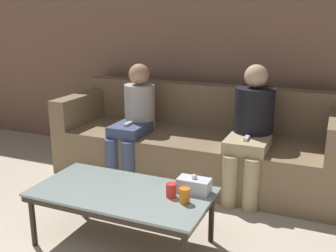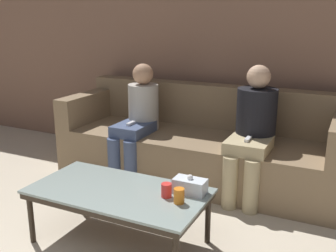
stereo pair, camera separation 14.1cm
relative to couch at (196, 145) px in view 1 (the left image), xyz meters
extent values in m
cube|color=#8C6651|center=(0.00, 0.54, 0.98)|extent=(12.00, 0.06, 2.60)
cube|color=#897051|center=(0.00, -0.06, -0.10)|extent=(2.74, 0.93, 0.45)
cube|color=#897051|center=(0.00, 0.31, 0.35)|extent=(2.74, 0.20, 0.43)
cube|color=#897051|center=(-1.28, -0.06, 0.28)|extent=(0.18, 0.93, 0.30)
cube|color=#8C9E99|center=(-0.06, -1.38, 0.07)|extent=(1.23, 0.64, 0.02)
cube|color=#2D2319|center=(-0.06, -1.38, 0.05)|extent=(1.20, 0.62, 0.04)
cylinder|color=#2D2319|center=(-0.62, -1.65, -0.15)|extent=(0.04, 0.04, 0.35)
cylinder|color=#2D2319|center=(-0.62, -1.11, -0.15)|extent=(0.04, 0.04, 0.35)
cylinder|color=#2D2319|center=(0.50, -1.11, -0.15)|extent=(0.04, 0.04, 0.35)
cylinder|color=orange|center=(0.40, -1.38, 0.13)|extent=(0.07, 0.07, 0.10)
cylinder|color=red|center=(0.29, -1.33, 0.13)|extent=(0.07, 0.07, 0.09)
cube|color=silver|center=(0.40, -1.21, 0.13)|extent=(0.22, 0.12, 0.10)
sphere|color=white|center=(0.40, -1.21, 0.20)|extent=(0.04, 0.04, 0.04)
cylinder|color=#47567A|center=(-0.66, -0.52, -0.10)|extent=(0.13, 0.13, 0.45)
cylinder|color=#47567A|center=(-0.48, -0.52, -0.10)|extent=(0.13, 0.13, 0.45)
cube|color=#47567A|center=(-0.57, -0.32, 0.18)|extent=(0.30, 0.42, 0.10)
cylinder|color=#B7B2A8|center=(-0.57, -0.11, 0.36)|extent=(0.30, 0.30, 0.46)
sphere|color=tan|center=(-0.57, -0.11, 0.69)|extent=(0.21, 0.21, 0.21)
cube|color=white|center=(-0.57, -0.36, 0.25)|extent=(0.04, 0.12, 0.02)
cylinder|color=tan|center=(0.48, -0.53, -0.10)|extent=(0.13, 0.13, 0.45)
cylinder|color=tan|center=(0.66, -0.53, -0.10)|extent=(0.13, 0.13, 0.45)
cube|color=tan|center=(0.57, -0.32, 0.18)|extent=(0.35, 0.42, 0.10)
cylinder|color=black|center=(0.57, -0.11, 0.38)|extent=(0.35, 0.35, 0.50)
sphere|color=#DBAD89|center=(0.57, -0.11, 0.74)|extent=(0.20, 0.20, 0.20)
cube|color=white|center=(0.57, -0.36, 0.25)|extent=(0.04, 0.12, 0.02)
camera|label=1|loc=(1.21, -3.53, 1.23)|focal=42.00mm
camera|label=2|loc=(1.33, -3.47, 1.23)|focal=42.00mm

